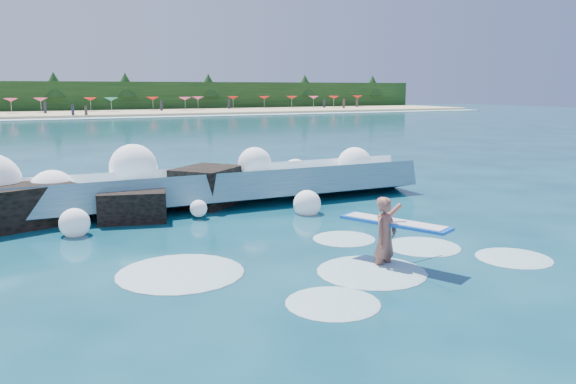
# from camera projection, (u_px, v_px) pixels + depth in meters

# --- Properties ---
(ground) EXTENTS (200.00, 200.00, 0.00)m
(ground) POSITION_uv_depth(u_px,v_px,m) (267.00, 264.00, 12.71)
(ground) COLOR #083142
(ground) RESTS_ON ground
(beach) EXTENTS (140.00, 20.00, 0.40)m
(beach) POSITION_uv_depth(u_px,v_px,m) (51.00, 114.00, 81.66)
(beach) COLOR tan
(beach) RESTS_ON ground
(wet_band) EXTENTS (140.00, 5.00, 0.08)m
(wet_band) POSITION_uv_depth(u_px,v_px,m) (56.00, 119.00, 71.96)
(wet_band) COLOR silver
(wet_band) RESTS_ON ground
(treeline) EXTENTS (140.00, 4.00, 5.00)m
(treeline) POSITION_uv_depth(u_px,v_px,m) (46.00, 97.00, 90.08)
(treeline) COLOR black
(treeline) RESTS_ON ground
(breaking_wave) EXTENTS (18.47, 2.86, 1.59)m
(breaking_wave) POSITION_uv_depth(u_px,v_px,m) (163.00, 191.00, 18.58)
(breaking_wave) COLOR teal
(breaking_wave) RESTS_ON ground
(rock_cluster) EXTENTS (8.60, 3.52, 1.51)m
(rock_cluster) POSITION_uv_depth(u_px,v_px,m) (116.00, 201.00, 17.39)
(rock_cluster) COLOR black
(rock_cluster) RESTS_ON ground
(surfer_with_board) EXTENTS (1.62, 2.99, 1.88)m
(surfer_with_board) POSITION_uv_depth(u_px,v_px,m) (387.00, 235.00, 12.51)
(surfer_with_board) COLOR #965546
(surfer_with_board) RESTS_ON ground
(wave_spray) EXTENTS (15.42, 4.55, 2.26)m
(wave_spray) POSITION_uv_depth(u_px,v_px,m) (132.00, 180.00, 17.94)
(wave_spray) COLOR white
(wave_spray) RESTS_ON ground
(surf_foam) EXTENTS (9.58, 5.51, 0.14)m
(surf_foam) POSITION_uv_depth(u_px,v_px,m) (318.00, 267.00, 12.48)
(surf_foam) COLOR silver
(surf_foam) RESTS_ON ground
(beach_umbrellas) EXTENTS (112.06, 6.58, 0.50)m
(beach_umbrellas) POSITION_uv_depth(u_px,v_px,m) (49.00, 99.00, 83.52)
(beach_umbrellas) COLOR red
(beach_umbrellas) RESTS_ON ground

